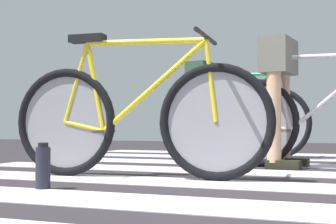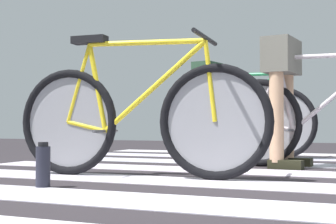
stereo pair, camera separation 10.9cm
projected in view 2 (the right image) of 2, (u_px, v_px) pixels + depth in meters
name	position (u px, v px, depth m)	size (l,w,h in m)	color
ground	(307.00, 191.00, 2.63)	(18.00, 14.00, 0.02)	#292429
crosswalk_markings	(305.00, 187.00, 2.67)	(5.49, 6.52, 0.00)	#BBB4C7
bicycle_1_of_3	(137.00, 118.00, 3.19)	(1.74, 0.52, 0.93)	black
bicycle_2_of_3	(322.00, 119.00, 3.80)	(1.73, 0.52, 0.93)	black
cyclist_2_of_3	(282.00, 84.00, 3.96)	(0.36, 0.44, 1.03)	tan
bicycle_3_of_3	(235.00, 120.00, 5.25)	(1.72, 0.55, 0.93)	black
cyclist_3_of_3	(209.00, 96.00, 5.43)	(0.38, 0.44, 1.02)	brown
water_bottle	(43.00, 166.00, 2.67)	(0.08, 0.08, 0.25)	#20212D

